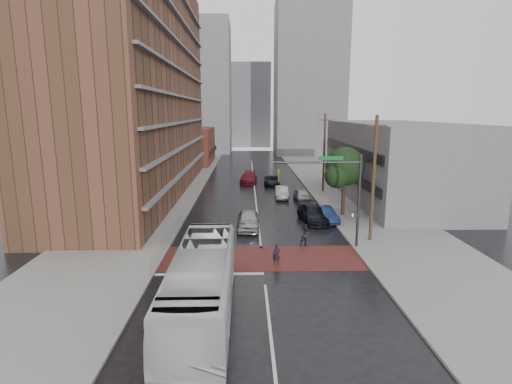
{
  "coord_description": "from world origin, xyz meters",
  "views": [
    {
      "loc": [
        -1.1,
        -26.38,
        10.24
      ],
      "look_at": [
        -0.28,
        6.98,
        3.5
      ],
      "focal_mm": 28.0,
      "sensor_mm": 36.0,
      "label": 1
    }
  ],
  "objects_px": {
    "pedestrian_b": "(305,235)",
    "suv_travel": "(272,180)",
    "car_travel_c": "(249,178)",
    "car_parked_far": "(302,195)",
    "transit_bus": "(202,283)",
    "car_parked_mid": "(313,214)",
    "pedestrian_a": "(277,254)",
    "car_travel_b": "(282,192)",
    "car_travel_a": "(248,220)",
    "car_parked_near": "(325,214)"
  },
  "relations": [
    {
      "from": "pedestrian_b",
      "to": "transit_bus",
      "type": "bearing_deg",
      "value": -135.5
    },
    {
      "from": "pedestrian_a",
      "to": "car_travel_a",
      "type": "distance_m",
      "value": 8.78
    },
    {
      "from": "suv_travel",
      "to": "car_parked_near",
      "type": "relative_size",
      "value": 1.08
    },
    {
      "from": "car_travel_c",
      "to": "pedestrian_b",
      "type": "bearing_deg",
      "value": -75.47
    },
    {
      "from": "suv_travel",
      "to": "car_parked_mid",
      "type": "bearing_deg",
      "value": -80.59
    },
    {
      "from": "transit_bus",
      "to": "pedestrian_a",
      "type": "height_order",
      "value": "transit_bus"
    },
    {
      "from": "car_travel_b",
      "to": "car_parked_mid",
      "type": "height_order",
      "value": "car_parked_mid"
    },
    {
      "from": "pedestrian_a",
      "to": "suv_travel",
      "type": "bearing_deg",
      "value": 99.58
    },
    {
      "from": "pedestrian_b",
      "to": "car_travel_b",
      "type": "height_order",
      "value": "pedestrian_b"
    },
    {
      "from": "car_travel_a",
      "to": "suv_travel",
      "type": "distance_m",
      "value": 21.81
    },
    {
      "from": "car_travel_c",
      "to": "suv_travel",
      "type": "relative_size",
      "value": 1.18
    },
    {
      "from": "car_parked_near",
      "to": "car_parked_mid",
      "type": "distance_m",
      "value": 1.1
    },
    {
      "from": "car_travel_a",
      "to": "car_travel_b",
      "type": "bearing_deg",
      "value": 73.38
    },
    {
      "from": "pedestrian_a",
      "to": "car_travel_b",
      "type": "xyz_separation_m",
      "value": [
        2.22,
        21.21,
        -0.02
      ]
    },
    {
      "from": "car_travel_a",
      "to": "car_parked_far",
      "type": "xyz_separation_m",
      "value": [
        6.33,
        11.08,
        -0.13
      ]
    },
    {
      "from": "car_travel_c",
      "to": "car_parked_near",
      "type": "height_order",
      "value": "car_travel_c"
    },
    {
      "from": "transit_bus",
      "to": "pedestrian_b",
      "type": "xyz_separation_m",
      "value": [
        6.8,
        10.45,
        -0.84
      ]
    },
    {
      "from": "car_travel_a",
      "to": "car_parked_mid",
      "type": "xyz_separation_m",
      "value": [
        6.15,
        2.18,
        -0.06
      ]
    },
    {
      "from": "transit_bus",
      "to": "car_travel_b",
      "type": "bearing_deg",
      "value": 76.63
    },
    {
      "from": "pedestrian_b",
      "to": "suv_travel",
      "type": "xyz_separation_m",
      "value": [
        -0.93,
        26.35,
        -0.25
      ]
    },
    {
      "from": "car_travel_c",
      "to": "car_parked_far",
      "type": "xyz_separation_m",
      "value": [
        6.14,
        -12.01,
        -0.09
      ]
    },
    {
      "from": "pedestrian_b",
      "to": "car_travel_a",
      "type": "relative_size",
      "value": 0.37
    },
    {
      "from": "transit_bus",
      "to": "car_parked_near",
      "type": "relative_size",
      "value": 2.91
    },
    {
      "from": "car_travel_c",
      "to": "suv_travel",
      "type": "xyz_separation_m",
      "value": [
        3.26,
        -1.56,
        -0.15
      ]
    },
    {
      "from": "car_travel_c",
      "to": "pedestrian_a",
      "type": "bearing_deg",
      "value": -80.98
    },
    {
      "from": "pedestrian_b",
      "to": "car_parked_mid",
      "type": "bearing_deg",
      "value": 63.39
    },
    {
      "from": "transit_bus",
      "to": "car_parked_far",
      "type": "distance_m",
      "value": 27.78
    },
    {
      "from": "suv_travel",
      "to": "car_parked_far",
      "type": "distance_m",
      "value": 10.84
    },
    {
      "from": "transit_bus",
      "to": "pedestrian_a",
      "type": "distance_m",
      "value": 8.01
    },
    {
      "from": "pedestrian_a",
      "to": "car_travel_a",
      "type": "bearing_deg",
      "value": 114.93
    },
    {
      "from": "transit_bus",
      "to": "pedestrian_b",
      "type": "distance_m",
      "value": 12.5
    },
    {
      "from": "car_travel_c",
      "to": "car_parked_mid",
      "type": "distance_m",
      "value": 21.74
    },
    {
      "from": "transit_bus",
      "to": "car_parked_near",
      "type": "height_order",
      "value": "transit_bus"
    },
    {
      "from": "car_travel_c",
      "to": "car_travel_b",
      "type": "bearing_deg",
      "value": -63.57
    },
    {
      "from": "car_travel_a",
      "to": "car_parked_far",
      "type": "relative_size",
      "value": 1.19
    },
    {
      "from": "car_parked_mid",
      "to": "car_parked_near",
      "type": "bearing_deg",
      "value": -7.33
    },
    {
      "from": "suv_travel",
      "to": "car_parked_near",
      "type": "distance_m",
      "value": 19.72
    },
    {
      "from": "car_travel_a",
      "to": "suv_travel",
      "type": "bearing_deg",
      "value": 82.24
    },
    {
      "from": "car_travel_a",
      "to": "pedestrian_b",
      "type": "bearing_deg",
      "value": -46.31
    },
    {
      "from": "transit_bus",
      "to": "car_travel_a",
      "type": "distance_m",
      "value": 15.48
    },
    {
      "from": "pedestrian_b",
      "to": "car_parked_mid",
      "type": "height_order",
      "value": "pedestrian_b"
    },
    {
      "from": "transit_bus",
      "to": "suv_travel",
      "type": "bearing_deg",
      "value": 80.7
    },
    {
      "from": "pedestrian_b",
      "to": "car_parked_far",
      "type": "distance_m",
      "value": 16.02
    },
    {
      "from": "car_travel_c",
      "to": "suv_travel",
      "type": "bearing_deg",
      "value": -19.6
    },
    {
      "from": "transit_bus",
      "to": "car_travel_c",
      "type": "xyz_separation_m",
      "value": [
        2.6,
        38.36,
        -0.94
      ]
    },
    {
      "from": "car_travel_a",
      "to": "car_parked_near",
      "type": "bearing_deg",
      "value": 18.11
    },
    {
      "from": "suv_travel",
      "to": "car_parked_near",
      "type": "xyz_separation_m",
      "value": [
        3.8,
        -19.35,
        0.06
      ]
    },
    {
      "from": "car_travel_b",
      "to": "car_travel_c",
      "type": "height_order",
      "value": "car_travel_c"
    },
    {
      "from": "car_parked_mid",
      "to": "pedestrian_a",
      "type": "bearing_deg",
      "value": -118.99
    },
    {
      "from": "transit_bus",
      "to": "car_travel_c",
      "type": "height_order",
      "value": "transit_bus"
    }
  ]
}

